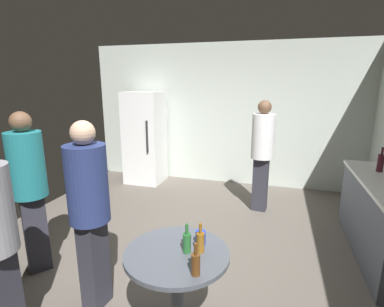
{
  "coord_description": "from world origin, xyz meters",
  "views": [
    {
      "loc": [
        1.01,
        -3.04,
        1.98
      ],
      "look_at": [
        0.02,
        0.34,
        1.12
      ],
      "focal_mm": 27.45,
      "sensor_mm": 36.0,
      "label": 1
    }
  ],
  "objects": [
    {
      "name": "wall_back",
      "position": [
        0.0,
        2.63,
        1.35
      ],
      "size": [
        5.32,
        0.06,
        2.7
      ],
      "primitive_type": "cube",
      "color": "beige",
      "rests_on": "ground_plane"
    },
    {
      "name": "person_in_white_shirt",
      "position": [
        0.82,
        1.42,
        1.01
      ],
      "size": [
        0.38,
        0.38,
        1.72
      ],
      "rotation": [
        0.0,
        0.0,
        -1.7
      ],
      "color": "#2D2D38",
      "rests_on": "ground_plane"
    },
    {
      "name": "beer_bottle_brown",
      "position": [
        0.55,
        -1.4,
        0.82
      ],
      "size": [
        0.06,
        0.06,
        0.23
      ],
      "color": "#593314",
      "rests_on": "foreground_table"
    },
    {
      "name": "beer_bottle_green",
      "position": [
        0.42,
        -1.17,
        0.82
      ],
      "size": [
        0.06,
        0.06,
        0.23
      ],
      "color": "#26662D",
      "rests_on": "foreground_table"
    },
    {
      "name": "person_in_teal_shirt",
      "position": [
        -1.37,
        -0.8,
        1.0
      ],
      "size": [
        0.48,
        0.48,
        1.71
      ],
      "rotation": [
        0.0,
        0.0,
        -0.67
      ],
      "color": "#2D2D38",
      "rests_on": "ground_plane"
    },
    {
      "name": "person_in_navy_shirt",
      "position": [
        -0.47,
        -1.08,
        0.99
      ],
      "size": [
        0.38,
        0.38,
        1.69
      ],
      "rotation": [
        0.0,
        0.0,
        -0.12
      ],
      "color": "#2D2D38",
      "rests_on": "ground_plane"
    },
    {
      "name": "foreground_table",
      "position": [
        0.35,
        -1.19,
        0.63
      ],
      "size": [
        0.8,
        0.8,
        0.73
      ],
      "color": "#4C515B",
      "rests_on": "ground_plane"
    },
    {
      "name": "wine_bottle_on_counter",
      "position": [
        2.26,
        0.93,
        1.02
      ],
      "size": [
        0.08,
        0.08,
        0.31
      ],
      "color": "#3F141E",
      "rests_on": "kitchen_counter"
    },
    {
      "name": "refrigerator",
      "position": [
        -1.5,
        2.2,
        0.9
      ],
      "size": [
        0.7,
        0.68,
        1.8
      ],
      "color": "white",
      "rests_on": "ground_plane"
    },
    {
      "name": "plastic_cup_blue",
      "position": [
        0.49,
        -1.03,
        0.79
      ],
      "size": [
        0.08,
        0.08,
        0.11
      ],
      "primitive_type": "cylinder",
      "color": "blue",
      "rests_on": "foreground_table"
    },
    {
      "name": "beer_bottle_amber",
      "position": [
        0.51,
        -1.13,
        0.82
      ],
      "size": [
        0.06,
        0.06,
        0.23
      ],
      "color": "#8C5919",
      "rests_on": "foreground_table"
    },
    {
      "name": "ground_plane",
      "position": [
        0.0,
        0.0,
        -0.05
      ],
      "size": [
        5.2,
        5.2,
        0.1
      ],
      "primitive_type": "cube",
      "color": "#5B544C"
    }
  ]
}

